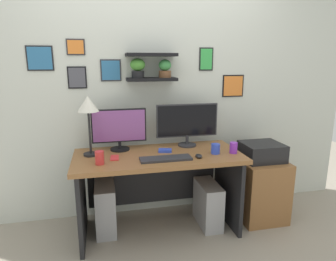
{
  "coord_description": "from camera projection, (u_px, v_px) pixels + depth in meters",
  "views": [
    {
      "loc": [
        -0.47,
        -2.5,
        1.57
      ],
      "look_at": [
        0.1,
        0.05,
        0.95
      ],
      "focal_mm": 31.66,
      "sensor_mm": 36.0,
      "label": 1
    }
  ],
  "objects": [
    {
      "name": "ground_plane",
      "position": [
        159.0,
        229.0,
        2.83
      ],
      "size": [
        8.0,
        8.0,
        0.0
      ],
      "primitive_type": "plane",
      "color": "gray"
    },
    {
      "name": "back_wall_assembly",
      "position": [
        150.0,
        83.0,
        2.94
      ],
      "size": [
        4.4,
        0.24,
        2.7
      ],
      "color": "silver",
      "rests_on": "ground"
    },
    {
      "name": "desk",
      "position": [
        157.0,
        174.0,
        2.76
      ],
      "size": [
        1.5,
        0.68,
        0.75
      ],
      "color": "brown",
      "rests_on": "ground"
    },
    {
      "name": "monitor_left",
      "position": [
        119.0,
        128.0,
        2.75
      ],
      "size": [
        0.5,
        0.18,
        0.39
      ],
      "color": "black",
      "rests_on": "desk"
    },
    {
      "name": "monitor_right",
      "position": [
        187.0,
        123.0,
        2.89
      ],
      "size": [
        0.61,
        0.18,
        0.42
      ],
      "color": "#2D2D33",
      "rests_on": "desk"
    },
    {
      "name": "keyboard",
      "position": [
        166.0,
        159.0,
        2.51
      ],
      "size": [
        0.44,
        0.14,
        0.02
      ],
      "primitive_type": "cube",
      "color": "#2D2D33",
      "rests_on": "desk"
    },
    {
      "name": "computer_mouse",
      "position": [
        199.0,
        156.0,
        2.57
      ],
      "size": [
        0.06,
        0.09,
        0.03
      ],
      "primitive_type": "ellipsoid",
      "color": "black",
      "rests_on": "desk"
    },
    {
      "name": "desk_lamp",
      "position": [
        88.0,
        108.0,
        2.54
      ],
      "size": [
        0.18,
        0.18,
        0.53
      ],
      "color": "black",
      "rests_on": "desk"
    },
    {
      "name": "cell_phone",
      "position": [
        115.0,
        158.0,
        2.55
      ],
      "size": [
        0.08,
        0.14,
        0.01
      ],
      "primitive_type": "cube",
      "rotation": [
        0.0,
        0.0,
        -0.06
      ],
      "color": "red",
      "rests_on": "desk"
    },
    {
      "name": "coffee_mug",
      "position": [
        215.0,
        149.0,
        2.67
      ],
      "size": [
        0.08,
        0.08,
        0.09
      ],
      "primitive_type": "cylinder",
      "color": "blue",
      "rests_on": "desk"
    },
    {
      "name": "pen_cup",
      "position": [
        233.0,
        148.0,
        2.69
      ],
      "size": [
        0.07,
        0.07,
        0.1
      ],
      "primitive_type": "cylinder",
      "color": "purple",
      "rests_on": "desk"
    },
    {
      "name": "scissors_tray",
      "position": [
        165.0,
        151.0,
        2.73
      ],
      "size": [
        0.14,
        0.11,
        0.02
      ],
      "primitive_type": "cube",
      "rotation": [
        0.0,
        0.0,
        -0.24
      ],
      "color": "blue",
      "rests_on": "desk"
    },
    {
      "name": "water_cup",
      "position": [
        100.0,
        158.0,
        2.39
      ],
      "size": [
        0.07,
        0.07,
        0.11
      ],
      "primitive_type": "cylinder",
      "color": "red",
      "rests_on": "desk"
    },
    {
      "name": "drawer_cabinet",
      "position": [
        259.0,
        188.0,
        3.0
      ],
      "size": [
        0.44,
        0.5,
        0.61
      ],
      "primitive_type": "cube",
      "color": "brown",
      "rests_on": "ground"
    },
    {
      "name": "printer",
      "position": [
        262.0,
        152.0,
        2.92
      ],
      "size": [
        0.38,
        0.34,
        0.17
      ],
      "primitive_type": "cube",
      "color": "black",
      "rests_on": "drawer_cabinet"
    },
    {
      "name": "computer_tower_left",
      "position": [
        105.0,
        208.0,
        2.77
      ],
      "size": [
        0.18,
        0.4,
        0.46
      ],
      "primitive_type": "cube",
      "color": "#99999E",
      "rests_on": "ground"
    },
    {
      "name": "computer_tower_right",
      "position": [
        208.0,
        204.0,
        2.87
      ],
      "size": [
        0.18,
        0.4,
        0.43
      ],
      "primitive_type": "cube",
      "color": "#99999E",
      "rests_on": "ground"
    }
  ]
}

